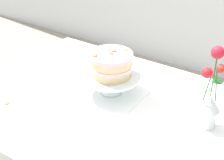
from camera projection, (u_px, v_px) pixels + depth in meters
name	position (u px, v px, depth m)	size (l,w,h in m)	color
dining_table	(112.00, 125.00, 1.67)	(1.40, 1.00, 0.74)	white
linen_napkin	(111.00, 92.00, 1.75)	(0.32, 0.32, 0.00)	white
cake_stand	(111.00, 78.00, 1.71)	(0.29, 0.29, 0.10)	silver
layer_cake	(111.00, 64.00, 1.67)	(0.21, 0.21, 0.12)	beige
flower_vase	(210.00, 99.00, 1.46)	(0.10, 0.10, 0.36)	silver
loose_petal_1	(6.00, 103.00, 1.67)	(0.03, 0.03, 0.00)	#E56B51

